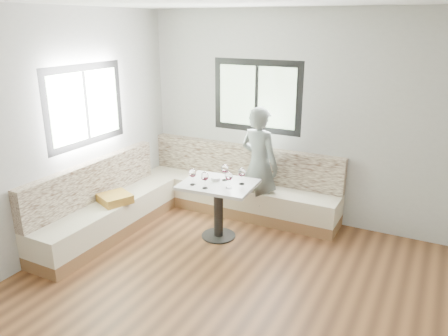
# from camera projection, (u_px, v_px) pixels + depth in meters

# --- Properties ---
(room) EXTENTS (5.01, 5.01, 2.81)m
(room) POSITION_uv_depth(u_px,v_px,m) (232.00, 173.00, 3.66)
(room) COLOR brown
(room) RESTS_ON ground
(banquette) EXTENTS (2.90, 2.80, 0.95)m
(banquette) POSITION_uv_depth(u_px,v_px,m) (183.00, 198.00, 5.97)
(banquette) COLOR brown
(banquette) RESTS_ON ground
(table) EXTENTS (0.94, 0.75, 0.73)m
(table) POSITION_uv_depth(u_px,v_px,m) (218.00, 197.00, 5.44)
(table) COLOR black
(table) RESTS_ON ground
(person) EXTENTS (0.66, 0.52, 1.60)m
(person) POSITION_uv_depth(u_px,v_px,m) (259.00, 165.00, 5.84)
(person) COLOR slate
(person) RESTS_ON ground
(olive_ramekin) EXTENTS (0.11, 0.11, 0.05)m
(olive_ramekin) POSITION_uv_depth(u_px,v_px,m) (215.00, 179.00, 5.46)
(olive_ramekin) COLOR white
(olive_ramekin) RESTS_ON table
(wine_glass_a) EXTENTS (0.09, 0.09, 0.21)m
(wine_glass_a) POSITION_uv_depth(u_px,v_px,m) (193.00, 173.00, 5.28)
(wine_glass_a) COLOR white
(wine_glass_a) RESTS_ON table
(wine_glass_b) EXTENTS (0.09, 0.09, 0.21)m
(wine_glass_b) POSITION_uv_depth(u_px,v_px,m) (205.00, 177.00, 5.17)
(wine_glass_b) COLOR white
(wine_glass_b) RESTS_ON table
(wine_glass_c) EXTENTS (0.09, 0.09, 0.21)m
(wine_glass_c) POSITION_uv_depth(u_px,v_px,m) (229.00, 177.00, 5.17)
(wine_glass_c) COLOR white
(wine_glass_c) RESTS_ON table
(wine_glass_d) EXTENTS (0.09, 0.09, 0.21)m
(wine_glass_d) POSITION_uv_depth(u_px,v_px,m) (225.00, 169.00, 5.43)
(wine_glass_d) COLOR white
(wine_glass_d) RESTS_ON table
(wine_glass_e) EXTENTS (0.09, 0.09, 0.21)m
(wine_glass_e) POSITION_uv_depth(u_px,v_px,m) (242.00, 173.00, 5.30)
(wine_glass_e) COLOR white
(wine_glass_e) RESTS_ON table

